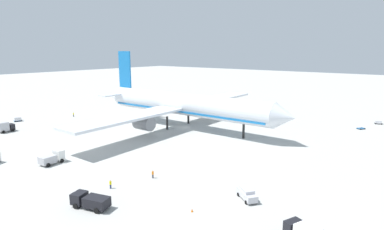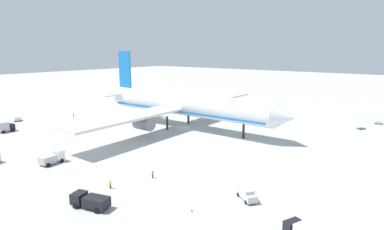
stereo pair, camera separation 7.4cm
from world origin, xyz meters
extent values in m
plane|color=#B2B2AD|center=(0.00, 0.00, 0.00)|extent=(600.00, 600.00, 0.00)
cylinder|color=silver|center=(0.00, 0.00, 7.84)|extent=(61.43, 8.51, 7.13)
cone|color=silver|center=(33.48, 0.76, 7.84)|extent=(5.86, 7.11, 6.98)
cone|color=silver|center=(-34.19, -0.77, 7.84)|extent=(7.28, 6.93, 6.77)
cube|color=#1972BF|center=(-28.63, -0.65, 18.10)|extent=(6.01, 0.64, 13.38)
cube|color=silver|center=(-29.27, 5.29, 9.27)|extent=(4.62, 9.86, 0.36)
cube|color=silver|center=(-29.00, -6.61, 9.27)|extent=(4.62, 9.86, 0.36)
cube|color=silver|center=(-3.57, 22.43, 6.78)|extent=(9.85, 38.08, 0.70)
cylinder|color=slate|center=(-2.44, 16.77, 4.71)|extent=(5.30, 3.54, 3.42)
cube|color=silver|center=(-2.55, -22.57, 6.78)|extent=(9.85, 38.08, 0.70)
cylinder|color=slate|center=(-1.68, -16.86, 4.36)|extent=(5.75, 4.25, 4.12)
cylinder|color=black|center=(21.44, 0.49, 2.14)|extent=(0.70, 0.70, 4.28)
cylinder|color=black|center=(-3.19, 5.49, 2.14)|extent=(0.70, 0.70, 4.28)
cylinder|color=black|center=(-2.94, -5.63, 2.14)|extent=(0.70, 0.70, 4.28)
cube|color=#1972BF|center=(0.00, 0.00, 5.88)|extent=(58.97, 8.10, 0.50)
cube|color=black|center=(51.85, -40.24, 1.64)|extent=(2.15, 2.74, 2.39)
cube|color=black|center=(51.41, -40.07, 2.24)|extent=(0.82, 1.91, 1.05)
cube|color=black|center=(20.61, -52.46, 1.35)|extent=(2.53, 2.86, 1.80)
cube|color=black|center=(23.92, -51.46, 1.24)|extent=(4.50, 3.45, 1.59)
cube|color=black|center=(19.96, -52.65, 1.80)|extent=(0.66, 1.96, 0.79)
cylinder|color=black|center=(21.14, -53.56, 0.45)|extent=(0.95, 0.55, 0.90)
cylinder|color=black|center=(20.44, -51.25, 0.45)|extent=(0.95, 0.55, 0.90)
cylinder|color=black|center=(25.06, -52.37, 0.45)|extent=(0.95, 0.55, 0.90)
cylinder|color=black|center=(24.37, -50.07, 0.45)|extent=(0.95, 0.55, 0.90)
cube|color=black|center=(-40.58, -37.54, 1.38)|extent=(2.47, 1.47, 1.86)
cube|color=#B2B2B7|center=(-40.46, -39.97, 1.84)|extent=(2.54, 2.91, 2.77)
cube|color=black|center=(-40.60, -37.06, 1.85)|extent=(2.02, 0.18, 0.82)
cylinder|color=black|center=(-41.77, -37.73, 0.45)|extent=(0.34, 0.91, 0.90)
cylinder|color=black|center=(-39.37, -37.61, 0.45)|extent=(0.34, 0.91, 0.90)
cylinder|color=black|center=(-41.63, -40.61, 0.45)|extent=(0.34, 0.91, 0.90)
cylinder|color=black|center=(-39.23, -40.50, 0.45)|extent=(0.34, 0.91, 0.90)
cube|color=white|center=(-2.06, -43.25, 1.61)|extent=(2.60, 1.78, 2.33)
cube|color=#B2B2B7|center=(-1.82, -46.08, 1.28)|extent=(2.74, 3.46, 1.66)
cube|color=black|center=(-2.10, -42.70, 2.20)|extent=(2.08, 0.25, 1.02)
cylinder|color=black|center=(-3.28, -43.51, 0.45)|extent=(0.37, 0.92, 0.90)
cylinder|color=black|center=(-0.81, -43.31, 0.45)|extent=(0.37, 0.92, 0.90)
cylinder|color=black|center=(-2.99, -46.87, 0.45)|extent=(0.37, 0.92, 0.90)
cylinder|color=black|center=(-0.53, -46.66, 0.45)|extent=(0.37, 0.92, 0.90)
cube|color=silver|center=(41.23, -33.41, 0.87)|extent=(4.90, 4.22, 1.10)
cube|color=silver|center=(41.04, -33.28, 1.70)|extent=(3.41, 3.09, 0.55)
cylinder|color=black|center=(43.03, -33.55, 0.32)|extent=(0.65, 0.55, 0.64)
cylinder|color=black|center=(41.96, -35.06, 0.32)|extent=(0.65, 0.55, 0.64)
cylinder|color=black|center=(40.50, -31.76, 0.32)|extent=(0.65, 0.55, 0.64)
cylinder|color=black|center=(39.43, -33.27, 0.32)|extent=(0.65, 0.55, 0.64)
cube|color=#26598C|center=(-53.29, -30.07, 0.28)|extent=(2.06, 2.90, 0.15)
cylinder|color=#333338|center=(-52.85, -28.52, 0.28)|extent=(0.24, 0.60, 0.08)
cube|color=silver|center=(-53.29, -30.07, 0.94)|extent=(1.82, 2.46, 1.18)
cylinder|color=black|center=(-53.69, -28.92, 0.20)|extent=(0.23, 0.42, 0.40)
cylinder|color=black|center=(-52.35, -29.31, 0.20)|extent=(0.23, 0.42, 0.40)
cylinder|color=black|center=(-54.24, -30.84, 0.20)|extent=(0.23, 0.42, 0.40)
cylinder|color=black|center=(-52.89, -31.22, 0.20)|extent=(0.23, 0.42, 0.40)
cube|color=#26598C|center=(46.00, 33.87, 0.28)|extent=(2.50, 2.74, 0.15)
cylinder|color=#333338|center=(46.84, 35.09, 0.28)|extent=(0.41, 0.54, 0.08)
cylinder|color=black|center=(45.93, 35.01, 0.20)|extent=(0.33, 0.40, 0.40)
cylinder|color=black|center=(47.09, 34.22, 0.20)|extent=(0.33, 0.40, 0.40)
cylinder|color=black|center=(44.91, 33.53, 0.20)|extent=(0.33, 0.40, 0.40)
cylinder|color=black|center=(46.07, 32.74, 0.20)|extent=(0.33, 0.40, 0.40)
cube|color=#595B60|center=(49.14, 45.51, 0.28)|extent=(2.65, 2.11, 0.15)
cylinder|color=#333338|center=(50.51, 46.02, 0.28)|extent=(0.59, 0.28, 0.08)
cube|color=silver|center=(49.14, 45.51, 0.81)|extent=(2.26, 1.85, 0.91)
cylinder|color=black|center=(49.73, 46.47, 0.20)|extent=(0.42, 0.25, 0.40)
cylinder|color=black|center=(50.21, 45.16, 0.20)|extent=(0.42, 0.25, 0.40)
cylinder|color=black|center=(48.08, 45.87, 0.20)|extent=(0.42, 0.25, 0.40)
cylinder|color=black|center=(48.56, 44.55, 0.20)|extent=(0.42, 0.25, 0.40)
cylinder|color=#3F3F47|center=(21.88, -36.82, 0.40)|extent=(0.36, 0.36, 0.79)
cylinder|color=orange|center=(21.88, -36.82, 1.09)|extent=(0.45, 0.45, 0.60)
sphere|color=tan|center=(21.88, -36.82, 1.50)|extent=(0.22, 0.22, 0.22)
cylinder|color=navy|center=(19.25, -45.16, 0.40)|extent=(0.45, 0.45, 0.81)
cylinder|color=yellow|center=(19.25, -45.16, 1.11)|extent=(0.56, 0.56, 0.61)
sphere|color=tan|center=(19.25, -45.16, 1.53)|extent=(0.22, 0.22, 0.22)
cylinder|color=#3F3F47|center=(-45.05, -13.07, 0.42)|extent=(0.39, 0.39, 0.83)
cylinder|color=yellow|center=(-45.05, -13.07, 1.15)|extent=(0.49, 0.49, 0.62)
sphere|color=#8C6647|center=(-45.05, -13.07, 1.57)|extent=(0.23, 0.23, 0.23)
cone|color=orange|center=(-36.22, 32.64, 0.28)|extent=(0.36, 0.36, 0.55)
cone|color=orange|center=(18.77, 42.96, 0.28)|extent=(0.36, 0.36, 0.55)
cone|color=orange|center=(36.52, -42.67, 0.28)|extent=(0.36, 0.36, 0.55)
camera|label=1|loc=(65.40, -79.22, 25.16)|focal=29.92mm
camera|label=2|loc=(65.46, -79.17, 25.16)|focal=29.92mm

